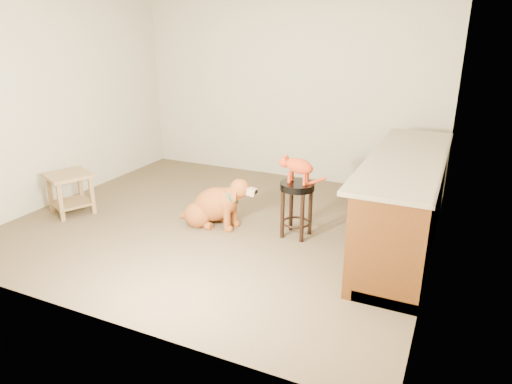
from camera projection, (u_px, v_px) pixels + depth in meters
The scene contains 8 objects.
floor at pixel (221, 223), 5.23m from camera, with size 4.50×4.00×0.01m, color brown.
room_shell at pixel (217, 73), 4.66m from camera, with size 4.54×4.04×2.62m.
cabinet_run at pixel (405, 205), 4.57m from camera, with size 0.70×2.56×0.94m.
padded_stool at pixel (297, 198), 4.77m from camera, with size 0.37×0.37×0.60m.
wood_stool at pixel (410, 175), 5.67m from camera, with size 0.50×0.50×0.74m.
side_table at pixel (70, 187), 5.41m from camera, with size 0.63×0.63×0.49m.
golden_retriever at pixel (215, 205), 5.10m from camera, with size 1.01×0.49×0.64m.
tabby_kitten at pixel (297, 167), 4.66m from camera, with size 0.52×0.18×0.32m.
Camera 1 is at (2.37, -4.19, 2.10)m, focal length 32.00 mm.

